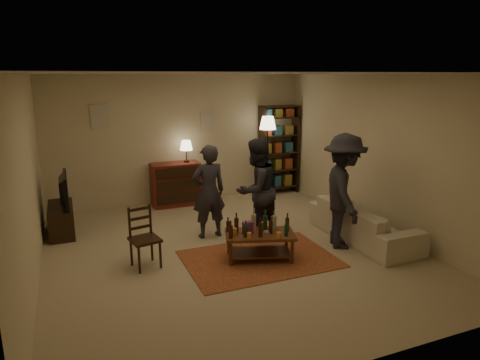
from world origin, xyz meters
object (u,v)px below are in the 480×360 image
bookshelf (279,149)px  sofa (363,222)px  person_left (209,192)px  person_by_sofa (344,191)px  dresser (176,183)px  coffee_table (259,235)px  person_right (256,190)px  dining_chair (143,235)px  floor_lamp (268,129)px  tv_stand (61,212)px

bookshelf → sofa: size_ratio=0.97×
person_left → person_by_sofa: bearing=145.8°
dresser → coffee_table: bearing=-81.9°
person_by_sofa → person_left: bearing=78.4°
person_left → person_right: person_right is taller
coffee_table → dining_chair: (-1.61, 0.43, 0.09)m
bookshelf → person_by_sofa: (-0.55, -3.27, -0.12)m
dining_chair → person_left: (1.23, 0.74, 0.33)m
dining_chair → dresser: dresser is taller
dresser → floor_lamp: 2.31m
dresser → person_left: 2.04m
dining_chair → person_right: size_ratio=0.52×
person_left → person_by_sofa: 2.19m
dining_chair → person_right: 1.98m
dining_chair → floor_lamp: floor_lamp is taller
tv_stand → dresser: (2.25, 0.91, 0.09)m
bookshelf → dining_chair: bearing=-142.0°
floor_lamp → bookshelf: bearing=29.9°
floor_lamp → sofa: (0.35, -2.95, -1.24)m
dining_chair → floor_lamp: (3.20, 2.59, 1.08)m
tv_stand → bookshelf: (4.69, 0.98, 0.65)m
tv_stand → person_right: 3.39m
coffee_table → dining_chair: bearing=165.1°
tv_stand → dresser: bearing=22.1°
person_by_sofa → dresser: bearing=52.2°
dining_chair → bookshelf: 4.60m
coffee_table → person_left: size_ratio=0.72×
coffee_table → person_right: person_right is taller
dresser → bookshelf: 2.50m
dining_chair → tv_stand: size_ratio=0.84×
tv_stand → dresser: size_ratio=0.78×
bookshelf → floor_lamp: bookshelf is taller
person_left → bookshelf: bearing=-139.9°
bookshelf → sofa: 3.26m
tv_stand → bookshelf: bookshelf is taller
tv_stand → person_by_sofa: (4.14, -2.29, 0.52)m
dresser → person_by_sofa: person_by_sofa is taller
bookshelf → person_left: bookshelf is taller
floor_lamp → person_left: floor_lamp is taller
person_right → tv_stand: bearing=-50.8°
coffee_table → person_by_sofa: 1.54m
dresser → sofa: size_ratio=0.65×
dining_chair → dresser: bearing=55.7°
dining_chair → floor_lamp: bearing=27.5°
coffee_table → sofa: bearing=1.9°
dining_chair → person_right: bearing=-1.4°
tv_stand → person_by_sofa: person_by_sofa is taller
dining_chair → person_by_sofa: size_ratio=0.49×
tv_stand → dining_chair: bearing=-59.3°
floor_lamp → sofa: floor_lamp is taller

